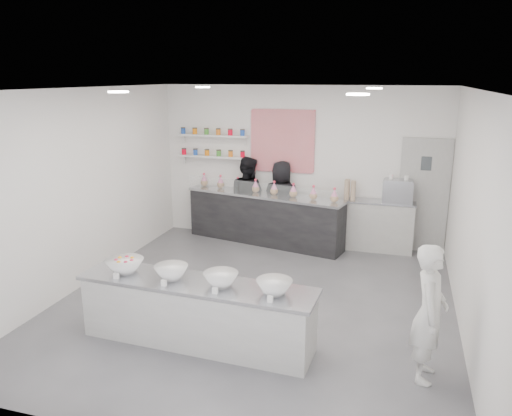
{
  "coord_description": "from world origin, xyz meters",
  "views": [
    {
      "loc": [
        1.89,
        -6.34,
        3.17
      ],
      "look_at": [
        -0.11,
        0.4,
        1.3
      ],
      "focal_mm": 35.0,
      "sensor_mm": 36.0,
      "label": 1
    }
  ],
  "objects_px": {
    "staff_right": "(281,201)",
    "espresso_ledge": "(378,226)",
    "prep_counter": "(197,313)",
    "back_bar": "(265,218)",
    "espresso_machine": "(398,192)",
    "woman_prep": "(429,313)",
    "staff_left": "(247,197)"
  },
  "relations": [
    {
      "from": "back_bar",
      "to": "espresso_machine",
      "type": "distance_m",
      "value": 2.53
    },
    {
      "from": "prep_counter",
      "to": "staff_right",
      "type": "relative_size",
      "value": 1.83
    },
    {
      "from": "staff_right",
      "to": "espresso_ledge",
      "type": "bearing_deg",
      "value": 175.59
    },
    {
      "from": "espresso_ledge",
      "to": "staff_right",
      "type": "xyz_separation_m",
      "value": [
        -1.88,
        0.07,
        0.32
      ]
    },
    {
      "from": "prep_counter",
      "to": "espresso_machine",
      "type": "distance_m",
      "value": 4.69
    },
    {
      "from": "back_bar",
      "to": "espresso_machine",
      "type": "relative_size",
      "value": 6.0
    },
    {
      "from": "staff_left",
      "to": "espresso_machine",
      "type": "bearing_deg",
      "value": -164.42
    },
    {
      "from": "back_bar",
      "to": "staff_right",
      "type": "height_order",
      "value": "staff_right"
    },
    {
      "from": "back_bar",
      "to": "woman_prep",
      "type": "bearing_deg",
      "value": -40.96
    },
    {
      "from": "espresso_machine",
      "to": "woman_prep",
      "type": "xyz_separation_m",
      "value": [
        0.43,
        -4.04,
        -0.39
      ]
    },
    {
      "from": "espresso_ledge",
      "to": "espresso_machine",
      "type": "relative_size",
      "value": 2.41
    },
    {
      "from": "staff_left",
      "to": "woman_prep",
      "type": "bearing_deg",
      "value": 145.77
    },
    {
      "from": "espresso_ledge",
      "to": "espresso_machine",
      "type": "bearing_deg",
      "value": 0.0
    },
    {
      "from": "back_bar",
      "to": "staff_left",
      "type": "height_order",
      "value": "staff_left"
    },
    {
      "from": "prep_counter",
      "to": "back_bar",
      "type": "distance_m",
      "value": 3.9
    },
    {
      "from": "espresso_machine",
      "to": "staff_right",
      "type": "height_order",
      "value": "staff_right"
    },
    {
      "from": "prep_counter",
      "to": "staff_right",
      "type": "xyz_separation_m",
      "value": [
        0.03,
        4.14,
        0.4
      ]
    },
    {
      "from": "woman_prep",
      "to": "espresso_machine",
      "type": "bearing_deg",
      "value": 10.47
    },
    {
      "from": "prep_counter",
      "to": "espresso_ledge",
      "type": "distance_m",
      "value": 4.49
    },
    {
      "from": "back_bar",
      "to": "espresso_ledge",
      "type": "bearing_deg",
      "value": 17.16
    },
    {
      "from": "espresso_machine",
      "to": "staff_left",
      "type": "relative_size",
      "value": 0.32
    },
    {
      "from": "woman_prep",
      "to": "staff_left",
      "type": "height_order",
      "value": "staff_left"
    },
    {
      "from": "espresso_machine",
      "to": "staff_left",
      "type": "xyz_separation_m",
      "value": [
        -2.87,
        0.07,
        -0.32
      ]
    },
    {
      "from": "espresso_ledge",
      "to": "staff_right",
      "type": "relative_size",
      "value": 0.8
    },
    {
      "from": "prep_counter",
      "to": "back_bar",
      "type": "relative_size",
      "value": 0.92
    },
    {
      "from": "back_bar",
      "to": "espresso_machine",
      "type": "xyz_separation_m",
      "value": [
        2.44,
        0.18,
        0.65
      ]
    },
    {
      "from": "espresso_machine",
      "to": "back_bar",
      "type": "bearing_deg",
      "value": -175.78
    },
    {
      "from": "woman_prep",
      "to": "staff_right",
      "type": "xyz_separation_m",
      "value": [
        -2.61,
        4.11,
        0.04
      ]
    },
    {
      "from": "back_bar",
      "to": "staff_right",
      "type": "relative_size",
      "value": 1.99
    },
    {
      "from": "espresso_ledge",
      "to": "prep_counter",
      "type": "bearing_deg",
      "value": -115.1
    },
    {
      "from": "espresso_machine",
      "to": "staff_right",
      "type": "relative_size",
      "value": 0.33
    },
    {
      "from": "espresso_ledge",
      "to": "staff_left",
      "type": "relative_size",
      "value": 0.77
    }
  ]
}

